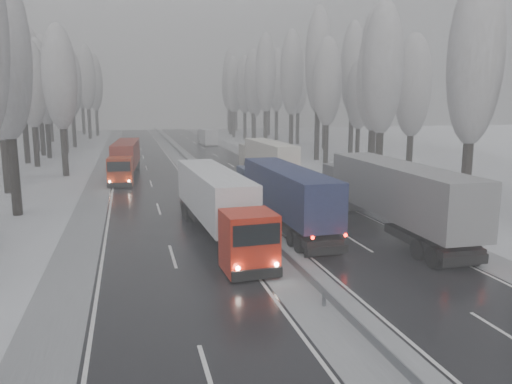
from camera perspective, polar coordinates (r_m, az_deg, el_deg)
name	(u,v)px	position (r m, az deg, el deg)	size (l,w,h in m)	color
ground	(371,356)	(17.22, 13.00, -17.78)	(260.00, 260.00, 0.00)	silver
carriageway_right	(270,189)	(45.86, 1.66, 0.30)	(7.50, 200.00, 0.03)	black
carriageway_left	(154,195)	(44.17, -11.55, -0.30)	(7.50, 200.00, 0.03)	black
median_slush	(214,192)	(44.71, -4.82, 0.01)	(3.00, 200.00, 0.04)	#9FA2A7
shoulder_right	(321,187)	(47.45, 7.42, 0.56)	(2.40, 200.00, 0.04)	#9FA2A7
shoulder_left	(95,197)	(44.22, -17.96, -0.58)	(2.40, 200.00, 0.04)	#9FA2A7
median_guardrail	(214,186)	(44.60, -4.83, 0.74)	(0.12, 200.00, 0.76)	slate
tree_16	(475,60)	(36.70, 23.75, 13.63)	(3.60, 3.60, 16.53)	black
tree_18	(383,70)	(45.97, 14.28, 13.39)	(3.60, 3.60, 16.58)	black
tree_19	(413,86)	(52.13, 17.52, 11.43)	(3.60, 3.60, 14.57)	black
tree_20	(374,80)	(54.71, 13.30, 12.32)	(3.60, 3.60, 15.71)	black
tree_21	(376,65)	(59.38, 13.51, 13.94)	(3.60, 3.60, 18.62)	black
tree_22	(327,83)	(63.82, 8.17, 12.26)	(3.60, 3.60, 15.86)	black
tree_23	(359,95)	(70.01, 11.71, 10.78)	(3.60, 3.60, 13.55)	black
tree_24	(319,62)	(69.33, 7.16, 14.57)	(3.60, 3.60, 20.49)	black
tree_25	(353,69)	(75.67, 11.03, 13.60)	(3.60, 3.60, 19.44)	black
tree_26	(292,74)	(78.77, 4.11, 13.32)	(3.60, 3.60, 18.78)	black
tree_27	(325,80)	(84.96, 7.92, 12.54)	(3.60, 3.60, 17.62)	black
tree_28	(266,74)	(88.66, 1.10, 13.37)	(3.60, 3.60, 19.62)	black
tree_29	(298,81)	(94.62, 4.85, 12.56)	(3.60, 3.60, 18.11)	black
tree_30	(253,82)	(98.08, -0.33, 12.43)	(3.60, 3.60, 17.86)	black
tree_31	(277,81)	(103.52, 2.38, 12.57)	(3.60, 3.60, 18.58)	black
tree_32	(245,85)	(105.38, -1.30, 12.10)	(3.60, 3.60, 17.33)	black
tree_33	(255,95)	(109.97, -0.16, 11.03)	(3.60, 3.60, 14.33)	black
tree_34	(233,85)	(112.13, -2.60, 12.09)	(3.60, 3.60, 17.63)	black
tree_35	(269,84)	(118.23, 1.46, 12.20)	(3.60, 3.60, 18.25)	black
tree_36	(230,79)	(122.09, -2.96, 12.72)	(3.60, 3.60, 20.23)	black
tree_37	(254,90)	(127.46, -0.18, 11.53)	(3.60, 3.60, 16.37)	black
tree_38	(229,87)	(132.73, -3.15, 11.92)	(3.60, 3.60, 17.97)	black
tree_39	(236,92)	(137.19, -2.30, 11.40)	(3.60, 3.60, 16.19)	black
tree_58	(4,55)	(38.88, -26.86, 13.81)	(3.60, 3.60, 17.21)	black
tree_62	(59,78)	(57.55, -21.54, 11.99)	(3.60, 3.60, 16.04)	black
tree_64	(31,85)	(67.04, -24.31, 11.13)	(3.60, 3.60, 15.42)	black
tree_65	(20,64)	(71.40, -25.38, 13.04)	(3.60, 3.60, 19.48)	black
tree_66	(45,88)	(76.54, -23.01, 10.93)	(3.60, 3.60, 15.23)	black
tree_67	(38,80)	(80.73, -23.65, 11.66)	(3.60, 3.60, 17.09)	black
tree_68	(62,83)	(83.07, -21.27, 11.57)	(3.60, 3.60, 16.65)	black
tree_69	(32,72)	(87.76, -24.25, 12.39)	(3.60, 3.60, 19.35)	black
tree_70	(71,83)	(93.07, -20.40, 11.60)	(3.60, 3.60, 17.09)	black
tree_71	(44,74)	(97.67, -23.06, 12.28)	(3.60, 3.60, 19.61)	black
tree_72	(62,91)	(102.60, -21.30, 10.66)	(3.60, 3.60, 15.11)	black
tree_73	(48,85)	(106.96, -22.66, 11.26)	(3.60, 3.60, 17.22)	black
tree_74	(87,78)	(113.08, -18.77, 12.21)	(3.60, 3.60, 19.68)	black
tree_75	(44,82)	(118.01, -23.12, 11.50)	(3.60, 3.60, 18.60)	black
tree_76	(95,83)	(122.36, -17.94, 11.74)	(3.60, 3.60, 18.55)	black
tree_77	(71,95)	(126.72, -20.34, 10.32)	(3.60, 3.60, 14.32)	black
tree_78	(81,81)	(129.19, -19.37, 11.84)	(3.60, 3.60, 19.55)	black
tree_79	(71,88)	(133.37, -20.39, 11.04)	(3.60, 3.60, 17.07)	black
truck_grey_tarp	(389,192)	(31.72, 15.00, 0.04)	(3.05, 17.08, 4.36)	#55565B
truck_blue_box	(282,191)	(32.44, 2.97, 0.12)	(2.63, 15.24, 3.90)	#1C2848
truck_cream_box	(267,156)	(54.12, 1.24, 4.18)	(2.78, 14.70, 3.75)	#AEA99A
box_truck_distant	(207,137)	(93.13, -5.57, 6.31)	(2.72, 7.86, 2.90)	silver
truck_red_white	(217,200)	(29.56, -4.48, -0.93)	(3.10, 15.21, 3.88)	#B91B0A
truck_red_red	(126,157)	(55.23, -14.68, 3.92)	(3.33, 14.46, 3.68)	#AF260A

